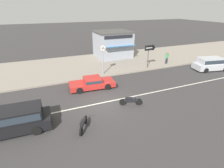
% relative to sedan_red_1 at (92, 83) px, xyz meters
% --- Properties ---
extents(ground_plane, '(160.00, 160.00, 0.00)m').
position_rel_sedan_red_1_xyz_m(ground_plane, '(0.15, -3.12, -0.53)').
color(ground_plane, '#383535').
extents(lane_centre_stripe, '(50.40, 0.14, 0.01)m').
position_rel_sedan_red_1_xyz_m(lane_centre_stripe, '(0.15, -3.12, -0.53)').
color(lane_centre_stripe, silver).
rests_on(lane_centre_stripe, ground).
extents(kerb_strip, '(68.00, 10.00, 0.15)m').
position_rel_sedan_red_1_xyz_m(kerb_strip, '(0.15, 7.13, -0.46)').
color(kerb_strip, gray).
rests_on(kerb_strip, ground).
extents(sedan_red_1, '(4.55, 2.14, 1.06)m').
position_rel_sedan_red_1_xyz_m(sedan_red_1, '(0.00, 0.00, 0.00)').
color(sedan_red_1, red).
rests_on(sedan_red_1, ground).
extents(minivan_silver_2, '(4.66, 2.63, 1.56)m').
position_rel_sedan_red_1_xyz_m(minivan_silver_2, '(15.16, -0.55, 0.31)').
color(minivan_silver_2, '#B7BABF').
rests_on(minivan_silver_2, ground).
extents(minivan_black_3, '(4.87, 2.12, 1.56)m').
position_rel_sedan_red_1_xyz_m(minivan_black_3, '(-6.46, -4.30, 0.31)').
color(minivan_black_3, black).
rests_on(minivan_black_3, ground).
extents(motorcycle_0, '(0.98, 1.62, 0.80)m').
position_rel_sedan_red_1_xyz_m(motorcycle_0, '(-2.36, -5.80, -0.12)').
color(motorcycle_0, black).
rests_on(motorcycle_0, ground).
extents(motorcycle_1, '(1.76, 0.89, 0.80)m').
position_rel_sedan_red_1_xyz_m(motorcycle_1, '(1.92, -4.35, -0.11)').
color(motorcycle_1, black).
rests_on(motorcycle_1, ground).
extents(street_clock, '(0.71, 0.22, 3.35)m').
position_rel_sedan_red_1_xyz_m(street_clock, '(2.15, 2.87, 2.16)').
color(street_clock, '#9E9EA3').
rests_on(street_clock, kerb_strip).
extents(arrow_signboard, '(1.50, 0.69, 2.88)m').
position_rel_sedan_red_1_xyz_m(arrow_signboard, '(8.69, 2.84, 2.01)').
color(arrow_signboard, '#4C4C51').
rests_on(arrow_signboard, kerb_strip).
extents(pedestrian_near_clock, '(0.34, 0.34, 1.61)m').
position_rel_sedan_red_1_xyz_m(pedestrian_near_clock, '(11.48, 3.30, 0.55)').
color(pedestrian_near_clock, '#232838').
rests_on(pedestrian_near_clock, kerb_strip).
extents(shopfront_corner_warung, '(5.14, 5.13, 3.85)m').
position_rel_sedan_red_1_xyz_m(shopfront_corner_warung, '(6.15, 9.50, 1.55)').
color(shopfront_corner_warung, '#999EA8').
rests_on(shopfront_corner_warung, kerb_strip).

